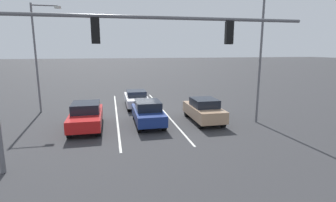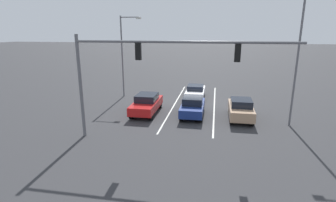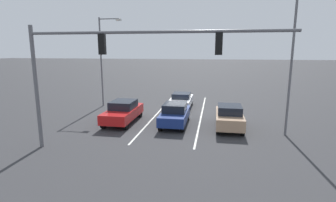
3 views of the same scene
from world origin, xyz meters
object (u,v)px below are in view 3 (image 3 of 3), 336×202
at_px(car_navy_midlane_front, 175,114).
at_px(car_tan_leftlane_front, 229,117).
at_px(car_silver_midlane_second, 182,100).
at_px(traffic_signal_gantry, 108,58).
at_px(street_lamp_right_shoulder, 103,56).
at_px(street_lamp_left_shoulder, 290,51).
at_px(car_red_rightlane_front, 123,111).

height_order(car_navy_midlane_front, car_tan_leftlane_front, car_tan_leftlane_front).
relative_size(car_silver_midlane_second, traffic_signal_gantry, 0.35).
relative_size(street_lamp_right_shoulder, street_lamp_left_shoulder, 0.88).
distance_m(car_red_rightlane_front, street_lamp_left_shoulder, 11.49).
relative_size(car_tan_leftlane_front, traffic_signal_gantry, 0.32).
bearing_deg(street_lamp_left_shoulder, street_lamp_right_shoulder, -23.22).
distance_m(car_silver_midlane_second, traffic_signal_gantry, 11.75).
height_order(car_navy_midlane_front, car_silver_midlane_second, car_navy_midlane_front).
bearing_deg(car_red_rightlane_front, car_navy_midlane_front, -179.83).
height_order(car_tan_leftlane_front, street_lamp_left_shoulder, street_lamp_left_shoulder).
height_order(car_tan_leftlane_front, street_lamp_right_shoulder, street_lamp_right_shoulder).
bearing_deg(car_navy_midlane_front, street_lamp_right_shoulder, -34.58).
relative_size(car_red_rightlane_front, car_navy_midlane_front, 1.08).
bearing_deg(car_tan_leftlane_front, car_red_rightlane_front, -1.20).
distance_m(street_lamp_right_shoulder, street_lamp_left_shoulder, 15.38).
bearing_deg(street_lamp_left_shoulder, car_navy_midlane_front, -8.62).
distance_m(car_tan_leftlane_front, street_lamp_left_shoulder, 5.42).
distance_m(traffic_signal_gantry, street_lamp_left_shoulder, 10.28).
xyz_separation_m(street_lamp_right_shoulder, street_lamp_left_shoulder, (-14.13, 6.06, 0.50)).
height_order(car_navy_midlane_front, street_lamp_left_shoulder, street_lamp_left_shoulder).
bearing_deg(street_lamp_left_shoulder, car_tan_leftlane_front, -15.34).
distance_m(car_red_rightlane_front, traffic_signal_gantry, 6.82).
xyz_separation_m(car_navy_midlane_front, street_lamp_left_shoulder, (-6.84, 1.04, 4.32)).
distance_m(car_navy_midlane_front, street_lamp_left_shoulder, 8.16).
bearing_deg(car_tan_leftlane_front, street_lamp_right_shoulder, -25.35).
bearing_deg(car_red_rightlane_front, street_lamp_right_shoulder, -55.01).
bearing_deg(car_tan_leftlane_front, car_navy_midlane_front, -2.60).
xyz_separation_m(car_red_rightlane_front, traffic_signal_gantry, (-1.30, 5.39, 3.97)).
bearing_deg(car_navy_midlane_front, car_red_rightlane_front, 0.17).
relative_size(car_red_rightlane_front, street_lamp_left_shoulder, 0.50).
bearing_deg(car_red_rightlane_front, traffic_signal_gantry, 103.57).
xyz_separation_m(traffic_signal_gantry, street_lamp_left_shoulder, (-9.30, -4.37, 0.33)).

